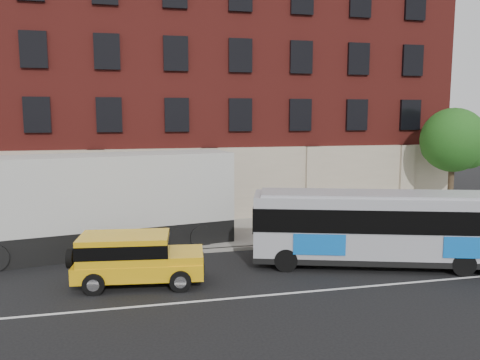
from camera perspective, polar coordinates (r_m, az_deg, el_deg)
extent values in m
plane|color=black|center=(15.99, 3.85, -14.07)|extent=(120.00, 120.00, 0.00)
cube|color=gray|center=(24.32, -2.41, -6.26)|extent=(60.00, 6.00, 0.15)
cube|color=gray|center=(21.48, -0.89, -8.14)|extent=(60.00, 0.25, 0.15)
cube|color=silver|center=(16.44, 3.32, -13.43)|extent=(60.00, 0.12, 0.01)
cube|color=maroon|center=(31.55, -5.27, 10.76)|extent=(30.00, 10.00, 15.00)
cube|color=#B7A991|center=(26.68, -3.59, -0.49)|extent=(30.00, 0.35, 4.00)
cube|color=#B7A991|center=(26.26, -16.56, -0.92)|extent=(0.90, 0.55, 4.00)
cube|color=#B7A991|center=(26.58, -3.55, -0.52)|extent=(0.90, 0.55, 4.00)
cube|color=#B7A991|center=(28.21, 8.55, -0.12)|extent=(0.90, 0.55, 4.00)
cube|color=#B7A991|center=(30.93, 18.94, 0.23)|extent=(0.90, 0.55, 4.00)
cube|color=black|center=(26.47, -22.85, 7.12)|extent=(1.30, 0.20, 1.80)
cube|color=black|center=(26.13, -15.21, 7.45)|extent=(1.30, 0.20, 1.80)
cube|color=black|center=(26.25, -7.48, 7.65)|extent=(1.30, 0.20, 1.80)
cube|color=black|center=(26.83, 0.04, 7.71)|extent=(1.30, 0.20, 1.80)
cube|color=black|center=(27.84, 7.13, 7.65)|extent=(1.30, 0.20, 1.80)
cube|color=black|center=(29.24, 13.63, 7.49)|extent=(1.30, 0.20, 1.80)
cube|color=black|center=(30.97, 19.47, 7.27)|extent=(1.30, 0.20, 1.80)
cube|color=black|center=(26.67, -23.22, 14.00)|extent=(1.30, 0.20, 1.80)
cube|color=black|center=(26.33, -15.46, 14.43)|extent=(1.30, 0.20, 1.80)
cube|color=black|center=(26.45, -7.61, 14.60)|extent=(1.30, 0.20, 1.80)
cube|color=black|center=(27.03, 0.04, 14.51)|extent=(1.30, 0.20, 1.80)
cube|color=black|center=(28.03, 7.24, 14.20)|extent=(1.30, 0.20, 1.80)
cube|color=black|center=(29.42, 13.83, 13.73)|extent=(1.30, 0.20, 1.80)
cube|color=black|center=(31.14, 19.74, 13.16)|extent=(1.30, 0.20, 1.80)
cube|color=black|center=(29.94, 14.04, 19.83)|extent=(1.30, 0.20, 1.80)
cube|color=black|center=(31.64, 20.01, 18.93)|extent=(1.30, 0.20, 1.80)
cube|color=black|center=(27.00, -26.10, -2.02)|extent=(2.60, 0.15, 2.80)
cube|color=black|center=(26.31, -13.26, -1.68)|extent=(2.60, 0.15, 2.80)
cube|color=black|center=(26.96, -0.41, -1.25)|extent=(2.60, 0.15, 2.80)
cube|color=black|center=(28.87, 11.28, -0.81)|extent=(2.60, 0.15, 2.80)
cylinder|color=slate|center=(21.32, -24.07, -5.67)|extent=(0.07, 0.07, 2.50)
cube|color=white|center=(21.01, -24.26, -3.64)|extent=(0.30, 0.03, 0.40)
cube|color=white|center=(21.11, -24.19, -4.97)|extent=(0.30, 0.03, 0.35)
cylinder|color=#3A2B1D|center=(30.00, 23.60, -1.18)|extent=(0.32, 0.32, 3.00)
sphere|color=#1B4A15|center=(29.73, 23.90, 4.35)|extent=(3.60, 3.60, 3.60)
sphere|color=#1B4A15|center=(29.87, 25.39, 3.32)|extent=(2.20, 2.20, 2.20)
sphere|color=#1B4A15|center=(29.72, 22.47, 3.65)|extent=(2.00, 2.00, 2.00)
cube|color=#9C9DA5|center=(19.87, 17.33, -5.33)|extent=(10.81, 5.35, 2.53)
cube|color=black|center=(20.16, 17.20, -8.58)|extent=(10.86, 5.41, 0.22)
cube|color=#9C9DA5|center=(19.63, 17.48, -1.60)|extent=(10.22, 4.94, 0.11)
cube|color=black|center=(19.79, 17.38, -4.14)|extent=(10.90, 5.44, 0.89)
cube|color=blue|center=(18.46, 9.36, -7.56)|extent=(1.87, 0.63, 0.80)
cube|color=blue|center=(21.77, 23.49, -5.76)|extent=(1.87, 0.63, 0.80)
cylinder|color=black|center=(18.70, 5.44, -9.40)|extent=(0.93, 0.52, 0.89)
cylinder|color=black|center=(20.63, 5.36, -7.77)|extent=(0.93, 0.52, 0.89)
cylinder|color=black|center=(19.93, 24.90, -9.02)|extent=(0.93, 0.52, 0.89)
cylinder|color=black|center=(21.75, 23.07, -7.55)|extent=(0.93, 0.52, 0.89)
cylinder|color=black|center=(22.11, 25.70, -7.46)|extent=(0.93, 0.52, 0.89)
cube|color=#F2B211|center=(17.59, -11.74, -10.11)|extent=(4.62, 2.38, 0.55)
cube|color=#F2B211|center=(17.44, -13.48, -7.79)|extent=(3.24, 2.17, 0.92)
cube|color=black|center=(17.43, -13.48, -7.64)|extent=(3.28, 2.21, 0.46)
cube|color=#F2B211|center=(17.38, -6.73, -8.79)|extent=(1.59, 1.91, 0.28)
cube|color=black|center=(17.49, -4.36, -9.91)|extent=(0.24, 1.47, 0.51)
cylinder|color=black|center=(17.87, -19.38, -8.72)|extent=(0.29, 0.72, 0.70)
cylinder|color=black|center=(16.72, -7.06, -11.78)|extent=(0.76, 0.35, 0.74)
cylinder|color=silver|center=(16.72, -7.06, -11.78)|extent=(0.44, 0.32, 0.41)
cylinder|color=black|center=(18.44, -6.96, -9.92)|extent=(0.76, 0.35, 0.74)
cylinder|color=silver|center=(18.44, -6.96, -9.92)|extent=(0.44, 0.32, 0.41)
cylinder|color=black|center=(17.03, -16.91, -11.70)|extent=(0.76, 0.35, 0.74)
cylinder|color=silver|center=(17.03, -16.91, -11.70)|extent=(0.44, 0.32, 0.41)
cylinder|color=black|center=(18.71, -15.86, -9.90)|extent=(0.76, 0.35, 0.74)
cylinder|color=silver|center=(18.71, -15.86, -9.90)|extent=(0.44, 0.32, 0.41)
cube|color=black|center=(22.03, -17.65, -6.73)|extent=(13.01, 4.73, 1.17)
cube|color=beige|center=(21.61, -17.88, -1.25)|extent=(13.02, 4.77, 3.08)
cylinder|color=black|center=(21.47, -7.89, -6.95)|extent=(1.10, 0.48, 1.06)
cylinder|color=black|center=(23.77, -9.47, -5.55)|extent=(1.10, 0.48, 1.06)
cylinder|color=black|center=(21.83, -4.64, -6.66)|extent=(1.10, 0.48, 1.06)
cylinder|color=black|center=(24.10, -6.51, -5.32)|extent=(1.10, 0.48, 1.06)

